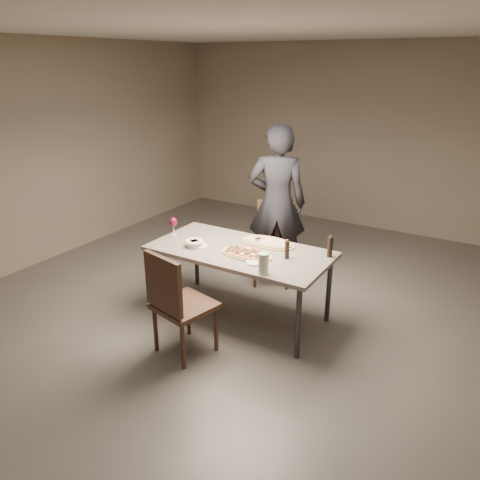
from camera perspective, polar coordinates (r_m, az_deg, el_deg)
The scene contains 14 objects.
room at distance 4.45m, azimuth 0.00°, elevation 6.62°, with size 7.00×7.00×7.00m.
dining_table at distance 4.68m, azimuth 0.00°, elevation -1.80°, with size 1.80×0.90×0.75m.
zucchini_pizza at distance 4.52m, azimuth 0.77°, elevation -1.63°, with size 0.55×0.30×0.05m.
ham_pizza at distance 4.80m, azimuth 3.41°, elevation -0.28°, with size 0.59×0.33×0.04m.
bread_basket at distance 4.74m, azimuth -5.61°, elevation -0.33°, with size 0.19×0.19×0.07m.
oil_dish at distance 4.33m, azimuth 1.68°, elevation -2.78°, with size 0.14×0.14×0.02m.
pepper_mill_left at distance 4.53m, azimuth 10.92°, elevation -0.79°, with size 0.06×0.06×0.22m.
pepper_mill_right at distance 4.44m, azimuth 5.75°, elevation -1.16°, with size 0.05×0.05×0.19m.
carafe at distance 4.10m, azimuth 2.88°, elevation -2.88°, with size 0.09×0.09×0.19m.
wine_glass at distance 5.05m, azimuth -8.14°, elevation 2.10°, with size 0.09×0.09×0.20m.
side_plate at distance 4.76m, azimuth -5.03°, elevation -0.67°, with size 0.18×0.18×0.01m.
chair_near at distance 4.14m, azimuth -7.84°, elevation -7.20°, with size 0.57×0.57×1.00m.
chair_far at distance 5.59m, azimuth 4.16°, elevation 0.33°, with size 0.59×0.59×0.96m.
diner at distance 5.55m, azimuth 4.53°, elevation 4.50°, with size 0.68×0.45×1.87m, color black.
Camera 1 is at (2.23, -3.69, 2.51)m, focal length 35.00 mm.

